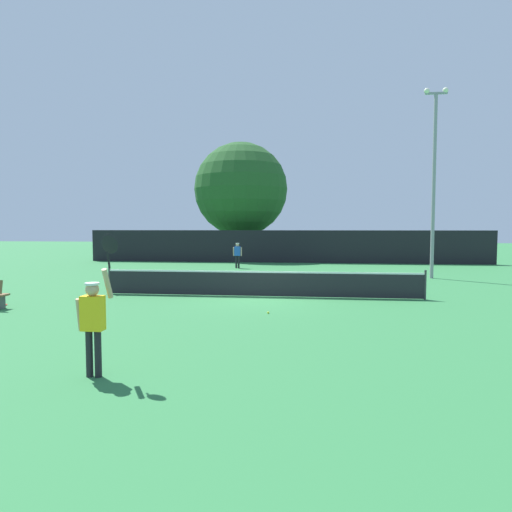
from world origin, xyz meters
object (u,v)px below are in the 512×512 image
tennis_ball (268,313)px  light_pole (434,173)px  player_receiving (237,253)px  spare_racket (2,305)px  large_tree (241,189)px  player_serving (94,315)px  parked_car_near (406,249)px

tennis_ball → light_pole: 13.85m
player_receiving → spare_racket: size_ratio=3.09×
tennis_ball → spare_racket: (-8.96, 0.34, -0.01)m
large_tree → player_serving: bearing=-86.3°
light_pole → large_tree: size_ratio=1.00×
player_serving → light_pole: 19.67m
spare_racket → light_pole: light_pole is taller
spare_racket → large_tree: 24.47m
tennis_ball → parked_car_near: 26.55m
parked_car_near → spare_racket: bearing=-130.8°
tennis_ball → large_tree: 24.78m
parked_car_near → large_tree: bearing=-179.3°
player_receiving → light_pole: (10.77, -4.40, 4.39)m
player_receiving → large_tree: (-1.12, 8.92, 4.77)m
light_pole → large_tree: bearing=131.8°
spare_racket → parked_car_near: (18.18, 24.55, 0.76)m
tennis_ball → parked_car_near: size_ratio=0.02×
large_tree → tennis_ball: bearing=-79.4°
player_receiving → large_tree: size_ratio=0.17×
player_serving → spare_racket: size_ratio=4.83×
light_pole → player_serving: bearing=-121.3°
light_pole → parked_car_near: 15.32m
spare_racket → large_tree: size_ratio=0.05×
spare_racket → player_serving: bearing=-44.7°
light_pole → player_receiving: bearing=157.8°
player_receiving → light_pole: 12.44m
light_pole → parked_car_near: bearing=83.1°
large_tree → parked_car_near: large_tree is taller
player_serving → player_receiving: player_serving is taller
player_serving → parked_car_near: (11.72, 30.93, -0.32)m
player_receiving → parked_car_near: 16.10m
player_serving → light_pole: size_ratio=0.26×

